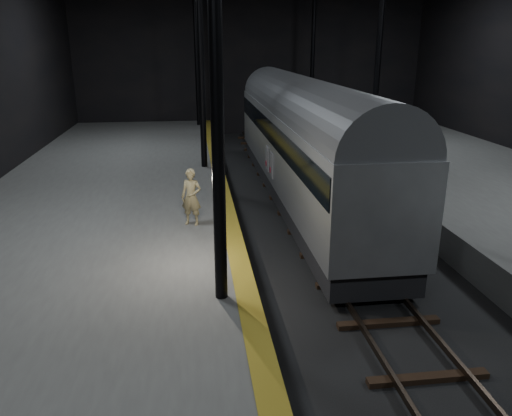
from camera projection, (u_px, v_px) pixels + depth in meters
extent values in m
plane|color=black|center=(339.00, 255.00, 15.19)|extent=(44.00, 44.00, 0.00)
cube|color=#4C4C49|center=(83.00, 253.00, 14.13)|extent=(9.00, 43.80, 1.00)
cube|color=olive|center=(232.00, 229.00, 14.48)|extent=(0.50, 43.80, 0.01)
cube|color=#3F3328|center=(316.00, 251.00, 15.05)|extent=(0.08, 43.00, 0.14)
cube|color=#3F3328|center=(362.00, 249.00, 15.23)|extent=(0.08, 43.00, 0.14)
cube|color=black|center=(339.00, 254.00, 15.18)|extent=(2.40, 42.00, 0.12)
cylinder|color=black|center=(216.00, 51.00, 9.09)|extent=(0.26, 0.26, 10.00)
cylinder|color=black|center=(201.00, 47.00, 20.39)|extent=(0.26, 0.26, 10.00)
cylinder|color=black|center=(379.00, 47.00, 21.31)|extent=(0.26, 0.26, 10.00)
cylinder|color=black|center=(196.00, 46.00, 31.69)|extent=(0.26, 0.26, 10.00)
cylinder|color=black|center=(313.00, 46.00, 32.61)|extent=(0.26, 0.26, 10.00)
cube|color=#919498|center=(302.00, 145.00, 19.74)|extent=(2.62, 18.09, 2.71)
cube|color=black|center=(300.00, 187.00, 20.27)|extent=(2.40, 17.73, 0.77)
cube|color=black|center=(302.00, 129.00, 19.54)|extent=(2.68, 17.82, 0.81)
cylinder|color=slate|center=(303.00, 111.00, 19.31)|extent=(2.57, 17.91, 2.57)
cube|color=black|center=(346.00, 257.00, 14.41)|extent=(1.63, 1.99, 0.32)
cube|color=black|center=(275.00, 160.00, 26.34)|extent=(1.63, 1.99, 0.32)
cube|color=silver|center=(272.00, 165.00, 18.89)|extent=(0.04, 0.68, 0.95)
cube|color=silver|center=(267.00, 159.00, 19.92)|extent=(0.04, 0.68, 0.95)
cylinder|color=maroon|center=(270.00, 170.00, 19.11)|extent=(0.03, 0.24, 0.24)
cylinder|color=maroon|center=(266.00, 163.00, 20.14)|extent=(0.03, 0.24, 0.24)
imported|color=#998B5E|center=(191.00, 197.00, 14.65)|extent=(0.72, 0.60, 1.70)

